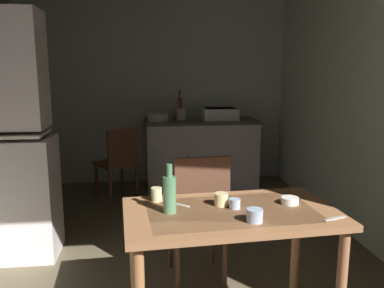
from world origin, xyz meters
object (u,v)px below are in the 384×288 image
chair_by_counter (119,162)px  serving_bowl_wide (290,201)px  glass_bottle (170,193)px  sink_basin (220,114)px  chair_far_side (199,216)px  hand_pump (180,107)px  dining_table (231,227)px  teacup_mint (156,194)px  mixing_bowl_counter (158,118)px

chair_by_counter → serving_bowl_wide: 2.59m
glass_bottle → sink_basin: bearing=74.0°
sink_basin → serving_bowl_wide: size_ratio=4.34×
chair_far_side → chair_by_counter: size_ratio=1.09×
chair_by_counter → hand_pump: bearing=37.8°
dining_table → teacup_mint: 0.48m
dining_table → teacup_mint: (-0.41, 0.21, 0.14)m
chair_by_counter → serving_bowl_wide: chair_by_counter is taller
dining_table → chair_by_counter: size_ratio=1.42×
hand_pump → mixing_bowl_counter: bearing=-161.9°
sink_basin → mixing_bowl_counter: (-0.79, -0.05, -0.03)m
chair_by_counter → serving_bowl_wide: bearing=-63.7°
serving_bowl_wide → hand_pump: bearing=97.5°
teacup_mint → glass_bottle: 0.22m
dining_table → glass_bottle: (-0.34, 0.01, 0.21)m
sink_basin → chair_by_counter: sink_basin is taller
mixing_bowl_counter → dining_table: 2.90m
chair_far_side → teacup_mint: 0.55m
mixing_bowl_counter → serving_bowl_wide: size_ratio=2.58×
hand_pump → glass_bottle: bearing=-96.4°
teacup_mint → glass_bottle: bearing=-71.9°
dining_table → mixing_bowl_counter: bearing=96.1°
sink_basin → mixing_bowl_counter: size_ratio=1.68×
chair_far_side → glass_bottle: glass_bottle is taller
hand_pump → serving_bowl_wide: size_ratio=3.85×
sink_basin → hand_pump: 0.51m
teacup_mint → hand_pump: bearing=81.8°
mixing_bowl_counter → teacup_mint: size_ratio=3.16×
dining_table → chair_far_side: bearing=100.7°
dining_table → serving_bowl_wide: size_ratio=12.18×
hand_pump → chair_by_counter: size_ratio=0.45×
hand_pump → dining_table: (0.01, -2.96, -0.40)m
chair_far_side → chair_by_counter: 1.93m
chair_far_side → dining_table: bearing=-79.3°
sink_basin → hand_pump: (-0.50, 0.05, 0.09)m
hand_pump → chair_far_side: size_ratio=0.41×
mixing_bowl_counter → teacup_mint: (-0.10, -2.66, -0.13)m
dining_table → glass_bottle: size_ratio=4.50×
mixing_bowl_counter → dining_table: size_ratio=0.21×
mixing_bowl_counter → chair_by_counter: 0.81m
hand_pump → sink_basin: bearing=-5.1°
chair_by_counter → sink_basin: bearing=23.3°
hand_pump → chair_far_side: hand_pump is taller
hand_pump → mixing_bowl_counter: (-0.29, -0.10, -0.12)m
chair_by_counter → serving_bowl_wide: (1.14, -2.31, 0.29)m
sink_basin → hand_pump: size_ratio=1.13×
sink_basin → dining_table: size_ratio=0.36×
sink_basin → mixing_bowl_counter: sink_basin is taller
dining_table → sink_basin: bearing=80.5°
glass_bottle → chair_far_side: bearing=66.9°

